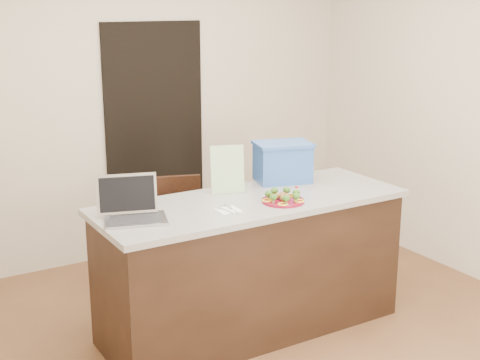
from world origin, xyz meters
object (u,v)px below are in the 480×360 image
island (251,265)px  blue_box (283,162)px  plate (283,201)px  laptop (131,207)px  yogurt_bottle (297,192)px  chair (180,230)px  napkin (228,210)px

island → blue_box: blue_box is taller
plate → laptop: 0.98m
plate → yogurt_bottle: (0.15, 0.06, 0.02)m
island → chair: bearing=103.0°
chair → yogurt_bottle: bearing=-41.9°
napkin → laptop: laptop is taller
yogurt_bottle → laptop: bearing=173.4°
yogurt_bottle → blue_box: size_ratio=0.15×
island → napkin: size_ratio=15.40×
plate → yogurt_bottle: size_ratio=4.11×
blue_box → chair: (-0.59, 0.46, -0.54)m
plate → chair: (-0.31, 0.89, -0.41)m
yogurt_bottle → blue_box: (0.14, 0.36, 0.11)m
napkin → blue_box: size_ratio=0.30×
island → chair: island is taller
blue_box → chair: 0.93m
napkin → chair: bearing=84.4°
island → laptop: size_ratio=4.92×
napkin → chair: size_ratio=0.15×
plate → blue_box: 0.53m
plate → blue_box: bearing=55.9°
yogurt_bottle → laptop: (-1.11, 0.13, 0.04)m
laptop → chair: (0.65, 0.69, -0.47)m
island → blue_box: 0.78m
napkin → yogurt_bottle: bearing=3.8°
yogurt_bottle → laptop: size_ratio=0.16×
plate → napkin: bearing=176.0°
plate → napkin: 0.39m
yogurt_bottle → plate: bearing=-157.5°
napkin → laptop: bearing=163.8°
island → blue_box: size_ratio=4.58×
island → yogurt_bottle: (0.29, -0.10, 0.49)m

